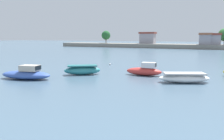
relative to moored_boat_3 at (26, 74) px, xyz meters
name	(u,v)px	position (x,y,z in m)	size (l,w,h in m)	color
moored_boat_3	(26,74)	(0.00, 0.00, 0.00)	(5.83, 3.23, 1.48)	#3856A8
moored_boat_4	(82,70)	(3.74, 4.93, 0.01)	(4.36, 3.75, 1.11)	teal
moored_boat_5	(145,71)	(10.46, 7.57, 0.02)	(4.17, 1.67, 1.52)	#C63833
moored_boat_6	(184,78)	(15.17, 5.32, -0.08)	(5.19, 3.61, 0.95)	white
mooring_buoy_2	(110,64)	(2.71, 14.30, -0.38)	(0.29, 0.29, 0.29)	white
distant_shoreline	(176,43)	(2.43, 71.50, 1.42)	(90.15, 9.45, 7.33)	gray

